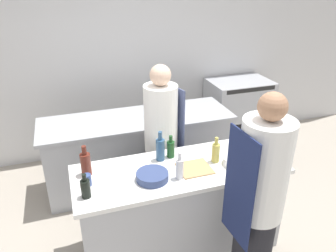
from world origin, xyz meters
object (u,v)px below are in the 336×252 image
object	(u,v)px
cup	(87,180)
bottle_olive_oil	(180,168)
bottle_water	(160,149)
bottle_sauce	(216,152)
bottle_cooking_oil	(86,188)
bowl_prep_small	(152,176)
chef_at_prep_near	(258,205)
bottle_vinegar	(171,149)
oven_range	(237,112)
bowl_mixing_large	(239,161)
bottle_wine	(86,163)
chef_at_stove	(161,143)

from	to	relation	value
cup	bottle_olive_oil	bearing A→B (deg)	-10.85
cup	bottle_water	bearing A→B (deg)	15.92
bottle_sauce	bottle_water	size ratio (longest dim) A/B	0.85
bottle_cooking_oil	bowl_prep_small	size ratio (longest dim) A/B	0.76
chef_at_prep_near	bottle_water	world-z (taller)	chef_at_prep_near
bottle_water	bottle_olive_oil	bearing A→B (deg)	-79.22
bottle_vinegar	bottle_water	world-z (taller)	bottle_water
bottle_sauce	cup	size ratio (longest dim) A/B	2.46
oven_range	bottle_olive_oil	bearing A→B (deg)	-130.91
bottle_olive_oil	bowl_mixing_large	world-z (taller)	bottle_olive_oil
oven_range	bowl_mixing_large	distance (m)	2.21
chef_at_prep_near	bowl_prep_small	xyz separation A→B (m)	(-0.65, 0.57, 0.03)
bottle_olive_oil	bottle_wine	size ratio (longest dim) A/B	0.90
chef_at_stove	bottle_water	world-z (taller)	chef_at_stove
chef_at_stove	bowl_mixing_large	xyz separation A→B (m)	(0.51, -0.69, 0.08)
bottle_cooking_oil	bowl_mixing_large	bearing A→B (deg)	1.84
chef_at_prep_near	chef_at_stove	xyz separation A→B (m)	(-0.36, 1.24, -0.05)
oven_range	bottle_sauce	xyz separation A→B (m)	(-1.26, -1.77, 0.49)
chef_at_stove	bottle_cooking_oil	xyz separation A→B (m)	(-0.83, -0.74, 0.13)
cup	bottle_sauce	bearing A→B (deg)	0.27
bottle_wine	bowl_mixing_large	bearing A→B (deg)	-11.57
bottle_vinegar	bottle_cooking_oil	world-z (taller)	bottle_vinegar
chef_at_prep_near	bottle_vinegar	bearing A→B (deg)	20.73
bottle_olive_oil	chef_at_prep_near	bearing A→B (deg)	-50.14
bowl_mixing_large	bowl_prep_small	bearing A→B (deg)	178.72
oven_range	cup	xyz separation A→B (m)	(-2.40, -1.77, 0.44)
oven_range	chef_at_prep_near	xyz separation A→B (m)	(-1.23, -2.43, 0.39)
bottle_cooking_oil	bottle_water	world-z (taller)	bottle_water
bottle_sauce	bottle_olive_oil	bearing A→B (deg)	-159.79
bowl_mixing_large	bottle_water	bearing A→B (deg)	154.87
oven_range	bottle_wine	bearing A→B (deg)	-146.02
chef_at_stove	bottle_water	size ratio (longest dim) A/B	5.84
bottle_wine	cup	world-z (taller)	bottle_wine
oven_range	bottle_vinegar	distance (m)	2.29
oven_range	bottle_wine	world-z (taller)	bottle_wine
bottle_cooking_oil	bowl_prep_small	bearing A→B (deg)	6.40
bowl_prep_small	bottle_vinegar	bearing A→B (deg)	48.90
chef_at_stove	bottle_vinegar	size ratio (longest dim) A/B	7.67
bottle_olive_oil	bottle_wine	xyz separation A→B (m)	(-0.73, 0.30, 0.01)
bottle_sauce	cup	distance (m)	1.14
oven_range	bowl_prep_small	distance (m)	2.68
bottle_cooking_oil	bottle_water	size ratio (longest dim) A/B	0.72
bottle_sauce	chef_at_prep_near	bearing A→B (deg)	-87.56
bottle_olive_oil	bowl_prep_small	distance (m)	0.24
oven_range	chef_at_prep_near	size ratio (longest dim) A/B	0.56
oven_range	bottle_water	distance (m)	2.39
bottle_sauce	bowl_prep_small	distance (m)	0.63
oven_range	bottle_cooking_oil	world-z (taller)	bottle_cooking_oil
bottle_sauce	bowl_mixing_large	distance (m)	0.22
oven_range	bottle_water	bearing A→B (deg)	-137.51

